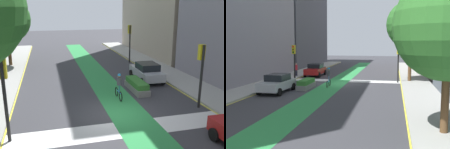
{
  "view_description": "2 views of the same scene",
  "coord_description": "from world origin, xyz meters",
  "views": [
    {
      "loc": [
        -3.67,
        -13.31,
        6.13
      ],
      "look_at": [
        1.04,
        4.47,
        1.23
      ],
      "focal_mm": 40.04,
      "sensor_mm": 36.0,
      "label": 1
    },
    {
      "loc": [
        -5.2,
        28.33,
        4.3
      ],
      "look_at": [
        -0.4,
        4.66,
        1.48
      ],
      "focal_mm": 44.42,
      "sensor_mm": 36.0,
      "label": 2
    }
  ],
  "objects": [
    {
      "name": "ground_plane",
      "position": [
        0.0,
        0.0,
        0.0
      ],
      "size": [
        120.0,
        120.0,
        0.0
      ],
      "primitive_type": "plane",
      "color": "#38383D"
    },
    {
      "name": "bike_lane_paint",
      "position": [
        0.82,
        0.0,
        0.0
      ],
      "size": [
        2.4,
        60.0,
        0.01
      ],
      "primitive_type": "cube",
      "color": "#2D8C47",
      "rests_on": "ground_plane"
    },
    {
      "name": "crosswalk_band",
      "position": [
        0.0,
        -2.0,
        0.0
      ],
      "size": [
        12.0,
        1.8,
        0.01
      ],
      "primitive_type": "cube",
      "color": "silver",
      "rests_on": "ground_plane"
    },
    {
      "name": "curb_stripe_left",
      "position": [
        -6.0,
        0.0,
        0.01
      ],
      "size": [
        0.16,
        60.0,
        0.01
      ],
      "primitive_type": "cube",
      "color": "yellow",
      "rests_on": "ground_plane"
    },
    {
      "name": "sidewalk_right",
      "position": [
        7.5,
        0.0,
        0.07
      ],
      "size": [
        3.0,
        60.0,
        0.15
      ],
      "primitive_type": "cube",
      "color": "#9E9E99",
      "rests_on": "ground_plane"
    },
    {
      "name": "curb_stripe_right",
      "position": [
        6.0,
        0.0,
        0.01
      ],
      "size": [
        0.16,
        60.0,
        0.01
      ],
      "primitive_type": "cube",
      "color": "yellow",
      "rests_on": "ground_plane"
    },
    {
      "name": "traffic_signal_near_right",
      "position": [
        5.48,
        -0.24,
        2.82
      ],
      "size": [
        0.35,
        0.52,
        4.0
      ],
      "color": "black",
      "rests_on": "ground_plane"
    },
    {
      "name": "traffic_signal_near_left",
      "position": [
        -5.65,
        -1.63,
        2.81
      ],
      "size": [
        0.35,
        0.52,
        4.0
      ],
      "color": "black",
      "rests_on": "ground_plane"
    },
    {
      "name": "traffic_signal_far_right",
      "position": [
        5.6,
        13.83,
        3.0
      ],
      "size": [
        0.35,
        0.52,
        4.28
      ],
      "color": "black",
      "rests_on": "ground_plane"
    },
    {
      "name": "car_silver_right_far",
      "position": [
        4.64,
        6.25,
        0.8
      ],
      "size": [
        2.12,
        4.25,
        1.57
      ],
      "color": "#B2B7BF",
      "rests_on": "ground_plane"
    },
    {
      "name": "cyclist_in_lane",
      "position": [
        0.98,
        2.39,
        0.97
      ],
      "size": [
        0.32,
        1.73,
        1.86
      ],
      "color": "black",
      "rests_on": "ground_plane"
    },
    {
      "name": "street_tree_far",
      "position": [
        -7.54,
        15.16,
        5.0
      ],
      "size": [
        4.95,
        4.95,
        7.34
      ],
      "color": "brown",
      "rests_on": "sidewalk_left"
    },
    {
      "name": "median_planter",
      "position": [
        2.82,
        3.78,
        0.4
      ],
      "size": [
        0.96,
        3.22,
        0.85
      ],
      "color": "slate",
      "rests_on": "ground_plane"
    }
  ]
}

